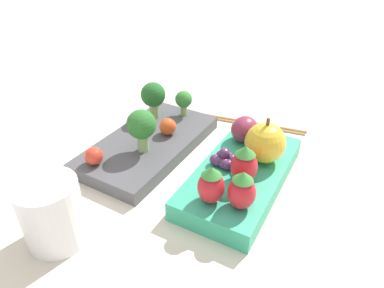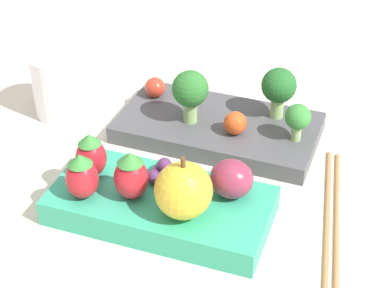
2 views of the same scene
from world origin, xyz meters
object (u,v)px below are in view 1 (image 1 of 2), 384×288
object	(u,v)px
cherry_tomato_1	(94,156)
grape_cluster	(224,159)
chopsticks_pair	(246,122)
strawberry_0	(211,185)
cherry_tomato_0	(168,127)
broccoli_floret_2	(184,100)
plum	(245,129)
broccoli_floret_1	(141,126)
bento_box_savoury	(149,144)
drinking_cup	(52,213)
strawberry_1	(244,165)
broccoli_floret_0	(153,96)
bento_box_fruit	(241,176)
apple	(265,143)
strawberry_2	(242,190)

from	to	relation	value
cherry_tomato_1	grape_cluster	distance (m)	0.18
grape_cluster	chopsticks_pair	size ratio (longest dim) A/B	0.17
strawberry_0	cherry_tomato_0	bearing A→B (deg)	55.15
broccoli_floret_2	plum	size ratio (longest dim) A/B	1.03
broccoli_floret_1	cherry_tomato_0	distance (m)	0.06
bento_box_savoury	grape_cluster	bearing A→B (deg)	-90.25
drinking_cup	strawberry_1	bearing A→B (deg)	-36.98
broccoli_floret_0	cherry_tomato_1	size ratio (longest dim) A/B	2.48
bento_box_fruit	strawberry_1	distance (m)	0.05
apple	strawberry_2	world-z (taller)	apple
bento_box_fruit	strawberry_1	world-z (taller)	strawberry_1
bento_box_savoury	broccoli_floret_1	size ratio (longest dim) A/B	3.75
broccoli_floret_0	strawberry_2	size ratio (longest dim) A/B	1.27
broccoli_floret_2	cherry_tomato_0	size ratio (longest dim) A/B	1.66
strawberry_0	grape_cluster	world-z (taller)	strawberry_0
bento_box_savoury	drinking_cup	size ratio (longest dim) A/B	3.08
bento_box_savoury	cherry_tomato_1	distance (m)	0.10
strawberry_1	strawberry_2	world-z (taller)	strawberry_1
bento_box_fruit	apple	xyz separation A→B (m)	(0.03, -0.01, 0.04)
bento_box_savoury	cherry_tomato_0	distance (m)	0.04
bento_box_fruit	broccoli_floret_1	bearing A→B (deg)	104.25
strawberry_0	chopsticks_pair	world-z (taller)	strawberry_0
grape_cluster	bento_box_fruit	bearing A→B (deg)	-72.18
strawberry_2	broccoli_floret_0	bearing A→B (deg)	62.74
cherry_tomato_1	plum	size ratio (longest dim) A/B	0.59
broccoli_floret_1	plum	distance (m)	0.15
bento_box_savoury	bento_box_fruit	world-z (taller)	bento_box_fruit
broccoli_floret_1	strawberry_0	xyz separation A→B (m)	(-0.04, -0.14, -0.01)
bento_box_savoury	apple	size ratio (longest dim) A/B	3.74
bento_box_savoury	apple	distance (m)	0.18
strawberry_0	plum	distance (m)	0.14
apple	broccoli_floret_1	bearing A→B (deg)	113.58
bento_box_fruit	grape_cluster	distance (m)	0.03
broccoli_floret_1	plum	size ratio (longest dim) A/B	1.50
plum	broccoli_floret_2	bearing A→B (deg)	79.11
broccoli_floret_1	cherry_tomato_0	world-z (taller)	broccoli_floret_1
bento_box_savoury	cherry_tomato_0	bearing A→B (deg)	-30.32
broccoli_floret_0	chopsticks_pair	xyz separation A→B (m)	(0.10, -0.12, -0.06)
bento_box_savoury	broccoli_floret_1	world-z (taller)	broccoli_floret_1
bento_box_savoury	plum	distance (m)	0.15
strawberry_1	strawberry_0	bearing A→B (deg)	166.04
broccoli_floret_0	strawberry_0	size ratio (longest dim) A/B	1.29
bento_box_fruit	cherry_tomato_1	distance (m)	0.20
apple	chopsticks_pair	xyz separation A→B (m)	(0.12, 0.09, -0.05)
strawberry_1	grape_cluster	world-z (taller)	strawberry_1
grape_cluster	drinking_cup	size ratio (longest dim) A/B	0.44
strawberry_2	strawberry_0	bearing A→B (deg)	108.88
bento_box_savoury	cherry_tomato_1	size ratio (longest dim) A/B	9.59
cherry_tomato_1	grape_cluster	size ratio (longest dim) A/B	0.73
strawberry_1	cherry_tomato_0	bearing A→B (deg)	74.07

